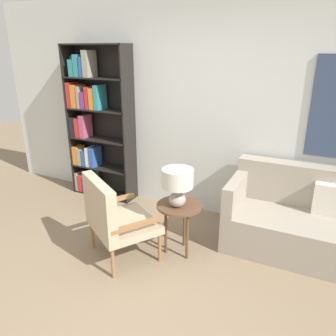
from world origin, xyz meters
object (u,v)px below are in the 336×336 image
couch (327,227)px  armchair (113,215)px  table_lamp (178,182)px  side_table (179,211)px  bookshelf (93,123)px

couch → armchair: bearing=-152.3°
table_lamp → couch: bearing=26.1°
couch → table_lamp: bearing=-153.9°
table_lamp → side_table: bearing=86.5°
side_table → table_lamp: size_ratio=1.40×
armchair → side_table: armchair is taller
armchair → bookshelf: bearing=133.0°
couch → table_lamp: table_lamp is taller
bookshelf → couch: 3.23m
bookshelf → table_lamp: 1.98m
armchair → couch: 2.21m
couch → side_table: bearing=-155.4°
side_table → bookshelf: bearing=153.1°
armchair → couch: (1.95, 1.02, -0.17)m
armchair → side_table: 0.68m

